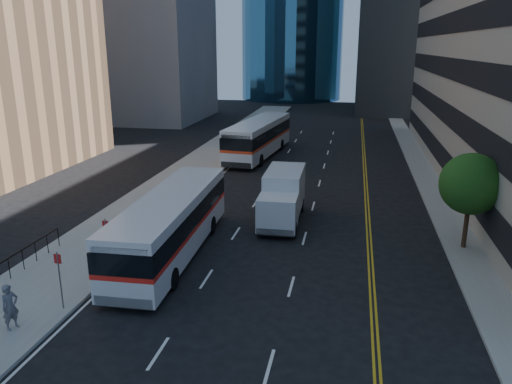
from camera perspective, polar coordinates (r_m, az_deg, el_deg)
ground at (r=21.38m, az=2.00°, el=-13.01°), size 160.00×160.00×0.00m
sidewalk_west at (r=46.59m, az=-5.92°, el=3.39°), size 5.00×90.00×0.15m
sidewalk_east at (r=45.06m, az=18.58°, el=2.16°), size 2.00×90.00×0.15m
street_tree at (r=27.97m, az=23.37°, el=0.84°), size 3.20×3.20×5.10m
bus_front at (r=25.96m, az=-9.64°, el=-3.53°), size 3.08×12.51×3.21m
bus_rear at (r=48.94m, az=0.31°, el=6.29°), size 4.35×13.79×3.50m
box_truck at (r=30.56m, az=3.07°, el=-0.49°), size 2.32×6.48×3.09m
pedestrian at (r=21.34m, az=-26.29°, el=-11.69°), size 0.64×0.77×1.81m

